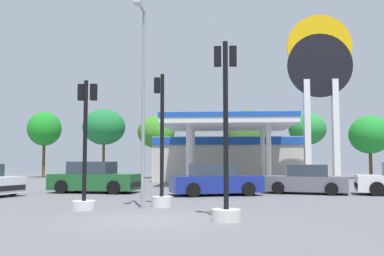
{
  "coord_description": "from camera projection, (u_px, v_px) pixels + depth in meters",
  "views": [
    {
      "loc": [
        2.09,
        -11.89,
        1.65
      ],
      "look_at": [
        0.48,
        10.89,
        3.43
      ],
      "focal_mm": 39.91,
      "sensor_mm": 36.0,
      "label": 1
    }
  ],
  "objects": [
    {
      "name": "ground_plane",
      "position": [
        147.0,
        221.0,
        11.84
      ],
      "size": [
        90.0,
        90.0,
        0.0
      ],
      "primitive_type": "plane",
      "color": "slate",
      "rests_on": "ground"
    },
    {
      "name": "gas_station",
      "position": [
        227.0,
        155.0,
        35.29
      ],
      "size": [
        11.84,
        14.14,
        4.62
      ],
      "color": "beige",
      "rests_on": "ground"
    },
    {
      "name": "station_pole_sign",
      "position": [
        320.0,
        76.0,
        28.88
      ],
      "size": [
        4.37,
        0.56,
        11.63
      ],
      "color": "white",
      "rests_on": "ground"
    },
    {
      "name": "car_0",
      "position": [
        95.0,
        179.0,
        22.38
      ],
      "size": [
        4.73,
        2.49,
        1.63
      ],
      "color": "black",
      "rests_on": "ground"
    },
    {
      "name": "car_2",
      "position": [
        306.0,
        180.0,
        21.69
      ],
      "size": [
        4.42,
        2.78,
        1.47
      ],
      "color": "black",
      "rests_on": "ground"
    },
    {
      "name": "car_3",
      "position": [
        215.0,
        181.0,
        20.68
      ],
      "size": [
        4.66,
        2.99,
        1.55
      ],
      "color": "black",
      "rests_on": "ground"
    },
    {
      "name": "traffic_signal_0",
      "position": [
        161.0,
        171.0,
        15.5
      ],
      "size": [
        0.74,
        0.74,
        4.86
      ],
      "color": "silver",
      "rests_on": "ground"
    },
    {
      "name": "traffic_signal_1",
      "position": [
        226.0,
        163.0,
        11.89
      ],
      "size": [
        0.81,
        0.81,
        5.04
      ],
      "color": "silver",
      "rests_on": "ground"
    },
    {
      "name": "traffic_signal_2",
      "position": [
        85.0,
        167.0,
        14.62
      ],
      "size": [
        0.81,
        0.81,
        4.45
      ],
      "color": "silver",
      "rests_on": "ground"
    },
    {
      "name": "tree_0",
      "position": [
        44.0,
        129.0,
        43.31
      ],
      "size": [
        3.39,
        3.39,
        6.66
      ],
      "color": "brown",
      "rests_on": "ground"
    },
    {
      "name": "tree_1",
      "position": [
        104.0,
        127.0,
        41.88
      ],
      "size": [
        4.16,
        4.16,
        6.75
      ],
      "color": "brown",
      "rests_on": "ground"
    },
    {
      "name": "tree_2",
      "position": [
        156.0,
        132.0,
        41.41
      ],
      "size": [
        3.61,
        3.61,
        6.05
      ],
      "color": "brown",
      "rests_on": "ground"
    },
    {
      "name": "tree_3",
      "position": [
        248.0,
        132.0,
        41.05
      ],
      "size": [
        4.51,
        4.51,
        6.57
      ],
      "color": "brown",
      "rests_on": "ground"
    },
    {
      "name": "tree_4",
      "position": [
        307.0,
        129.0,
        41.7
      ],
      "size": [
        3.62,
        3.62,
        6.37
      ],
      "color": "brown",
      "rests_on": "ground"
    },
    {
      "name": "tree_5",
      "position": [
        370.0,
        135.0,
        40.23
      ],
      "size": [
        3.85,
        3.85,
        5.94
      ],
      "color": "brown",
      "rests_on": "ground"
    },
    {
      "name": "corner_streetlamp",
      "position": [
        142.0,
        87.0,
        14.99
      ],
      "size": [
        0.24,
        1.48,
        7.09
      ],
      "color": "gray",
      "rests_on": "ground"
    }
  ]
}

